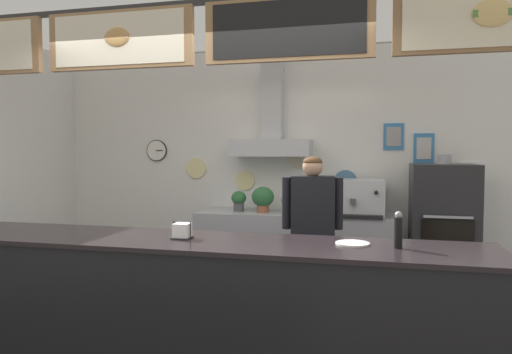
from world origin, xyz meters
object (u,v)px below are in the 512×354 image
napkin_holder (182,231)px  pepper_grinder (398,230)px  condiment_plate (353,243)px  pizza_oven (443,236)px  potted_rosemary (263,198)px  potted_sage (290,202)px  potted_basil (239,200)px  espresso_machine (363,198)px  potted_oregano (331,203)px  shop_worker (312,238)px

napkin_holder → pepper_grinder: 1.41m
napkin_holder → condiment_plate: size_ratio=0.60×
pizza_oven → condiment_plate: 2.33m
napkin_holder → pepper_grinder: size_ratio=0.57×
potted_rosemary → pizza_oven: bearing=-3.1°
potted_sage → pizza_oven: bearing=-4.4°
potted_basil → napkin_holder: (0.27, -2.36, 0.03)m
condiment_plate → espresso_machine: bearing=89.7°
potted_rosemary → espresso_machine: bearing=0.0°
potted_sage → potted_oregano: (0.47, -0.00, -0.00)m
shop_worker → espresso_machine: (0.42, 1.10, 0.27)m
pizza_oven → napkin_holder: pizza_oven is taller
pizza_oven → potted_rosemary: 1.98m
shop_worker → napkin_holder: (-0.73, -1.23, 0.24)m
potted_basil → potted_oregano: bearing=-0.6°
shop_worker → pepper_grinder: 1.43m
potted_basil → pepper_grinder: bearing=-54.3°
pizza_oven → potted_sage: 1.66m
napkin_holder → potted_sage: bearing=81.8°
potted_sage → potted_oregano: 0.47m
potted_rosemary → pepper_grinder: (1.39, -2.32, 0.07)m
potted_oregano → potted_rosemary: (-0.78, -0.02, 0.04)m
shop_worker → napkin_holder: shop_worker is taller
shop_worker → potted_oregano: shop_worker is taller
pepper_grinder → potted_oregano: bearing=104.6°
pizza_oven → potted_sage: pizza_oven is taller
potted_basil → condiment_plate: size_ratio=1.09×
pizza_oven → potted_sage: bearing=175.6°
potted_rosemary → napkin_holder: potted_rosemary is taller
pizza_oven → potted_sage: (-1.63, 0.13, 0.31)m
napkin_holder → shop_worker: bearing=59.3°
espresso_machine → potted_basil: (-1.42, 0.03, -0.06)m
espresso_machine → potted_oregano: 0.35m
pizza_oven → napkin_holder: 2.99m
shop_worker → potted_basil: 1.52m
napkin_holder → potted_basil: bearing=96.6°
potted_oregano → condiment_plate: (0.33, -2.28, -0.00)m
espresso_machine → potted_oregano: espresso_machine is taller
shop_worker → espresso_machine: 1.20m
pizza_oven → condiment_plate: (-0.83, -2.16, 0.30)m
potted_basil → condiment_plate: 2.69m
pizza_oven → espresso_machine: 0.91m
potted_oregano → potted_rosemary: 0.78m
pizza_oven → pepper_grinder: (-0.56, -2.21, 0.41)m
potted_basil → napkin_holder: 2.37m
espresso_machine → potted_rosemary: size_ratio=1.84×
napkin_holder → condiment_plate: bearing=3.4°
potted_sage → pepper_grinder: 2.57m
pepper_grinder → potted_basil: bearing=125.7°
shop_worker → potted_rosemary: size_ratio=5.42×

